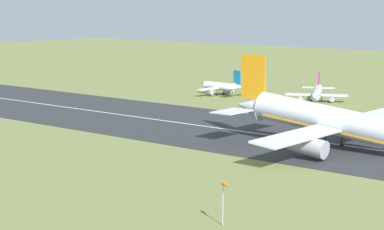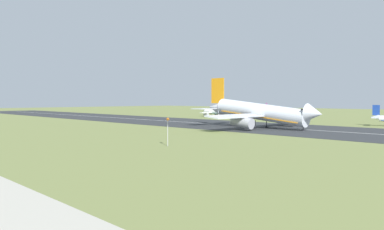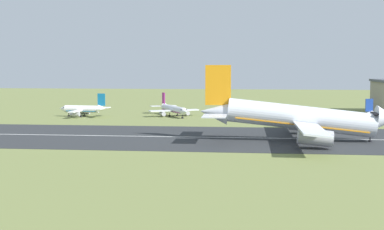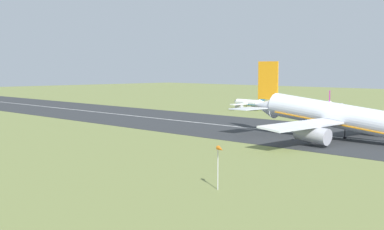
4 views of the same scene
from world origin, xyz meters
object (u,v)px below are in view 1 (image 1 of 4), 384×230
at_px(windsock_pole, 226,188).
at_px(airplane_parked_east, 317,93).
at_px(airplane_landing, 332,122).
at_px(airplane_parked_centre, 221,87).

bearing_deg(windsock_pole, airplane_parked_east, 115.55).
bearing_deg(airplane_landing, airplane_parked_centre, 142.59).
relative_size(airplane_parked_centre, windsock_pole, 2.96).
xyz_separation_m(airplane_parked_centre, airplane_parked_east, (31.85, 6.39, -0.23)).
bearing_deg(airplane_parked_centre, windsock_pole, -51.73).
bearing_deg(airplane_parked_centre, airplane_parked_east, 11.34).
bearing_deg(airplane_landing, airplane_parked_east, 123.03).
bearing_deg(airplane_parked_east, airplane_parked_centre, -168.66).
relative_size(airplane_landing, airplane_parked_centre, 2.96).
bearing_deg(airplane_parked_east, airplane_landing, -56.97).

